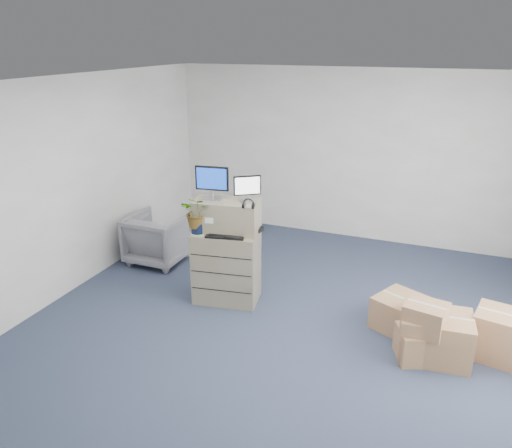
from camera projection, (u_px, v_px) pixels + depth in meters
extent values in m
plane|color=#232C40|center=(277.00, 341.00, 5.64)|extent=(7.00, 7.00, 0.00)
cube|color=beige|center=(350.00, 156.00, 8.20)|extent=(6.00, 0.02, 2.80)
cube|color=gray|center=(227.00, 267.00, 6.38)|extent=(0.87, 0.61, 0.94)
cube|color=gray|center=(226.00, 216.00, 6.19)|extent=(0.86, 0.52, 0.40)
cube|color=#99999E|center=(213.00, 198.00, 6.18)|extent=(0.24, 0.19, 0.01)
cylinder|color=#99999E|center=(212.00, 194.00, 6.16)|extent=(0.04, 0.04, 0.10)
cube|color=black|center=(212.00, 178.00, 6.09)|extent=(0.42, 0.09, 0.30)
cube|color=navy|center=(212.00, 179.00, 6.07)|extent=(0.38, 0.06, 0.26)
cube|color=#99999E|center=(247.00, 202.00, 6.06)|extent=(0.22, 0.20, 0.01)
cylinder|color=#99999E|center=(247.00, 198.00, 6.05)|extent=(0.03, 0.03, 0.08)
cube|color=black|center=(247.00, 185.00, 5.99)|extent=(0.29, 0.21, 0.24)
cube|color=white|center=(247.00, 186.00, 5.98)|extent=(0.25, 0.17, 0.21)
torus|color=black|center=(248.00, 204.00, 5.87)|extent=(0.14, 0.04, 0.14)
cube|color=black|center=(226.00, 236.00, 6.08)|extent=(0.51, 0.29, 0.02)
ellipsoid|color=silver|center=(250.00, 236.00, 6.07)|extent=(0.08, 0.06, 0.03)
cylinder|color=gray|center=(228.00, 223.00, 6.19)|extent=(0.07, 0.07, 0.23)
cube|color=silver|center=(225.00, 230.00, 6.26)|extent=(0.06, 0.05, 0.02)
cube|color=black|center=(225.00, 226.00, 6.24)|extent=(0.05, 0.03, 0.10)
cube|color=black|center=(255.00, 229.00, 6.26)|extent=(0.19, 0.15, 0.05)
cube|color=#3F89D8|center=(250.00, 226.00, 6.18)|extent=(0.21, 0.13, 0.07)
cylinder|color=#A3BF9A|center=(198.00, 233.00, 6.18)|extent=(0.20, 0.20, 0.01)
cylinder|color=black|center=(198.00, 228.00, 6.15)|extent=(0.17, 0.17, 0.13)
imported|color=#2A5F1B|center=(197.00, 215.00, 6.10)|extent=(0.38, 0.41, 0.31)
imported|color=slate|center=(158.00, 236.00, 7.52)|extent=(0.80, 0.75, 0.83)
cube|color=#9D764B|center=(435.00, 336.00, 5.29)|extent=(0.77, 0.62, 0.50)
cube|color=#9D764B|center=(421.00, 344.00, 5.28)|extent=(0.59, 0.54, 0.35)
cube|color=#9D764B|center=(403.00, 314.00, 5.81)|extent=(0.77, 0.75, 0.39)
cube|color=#9D764B|center=(425.00, 318.00, 5.15)|extent=(0.47, 0.43, 0.31)
cube|color=#9D764B|center=(511.00, 339.00, 5.22)|extent=(0.82, 0.61, 0.53)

